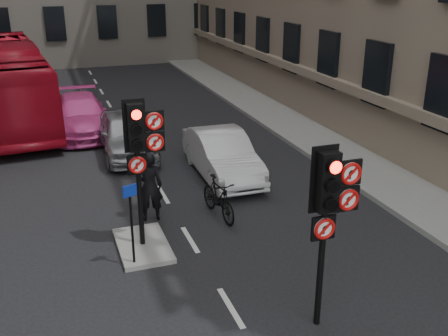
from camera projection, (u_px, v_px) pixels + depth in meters
pavement_right at (312, 132)px, 21.57m from camera, size 3.00×50.00×0.16m
centre_island at (143, 245)px, 12.81m from camera, size 1.20×2.00×0.12m
signal_near at (330, 201)px, 9.21m from camera, size 0.91×0.40×3.58m
signal_far at (140, 143)px, 11.89m from camera, size 0.91×0.40×3.58m
car_silver at (126, 134)px, 19.04m from camera, size 1.98×4.64×1.57m
car_white at (222, 154)px, 17.03m from camera, size 1.66×4.53×1.48m
car_pink at (80, 115)px, 21.58m from camera, size 2.19×5.23×1.51m
bus_red at (8, 82)px, 23.06m from camera, size 3.95×12.55×3.44m
motorcycle at (218, 198)px, 14.22m from camera, size 0.77×1.95×1.14m
motorcyclist at (149, 187)px, 13.94m from camera, size 0.75×0.54×1.94m
info_sign at (131, 213)px, 11.52m from camera, size 0.32×0.15×1.92m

